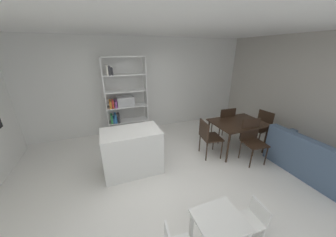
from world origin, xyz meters
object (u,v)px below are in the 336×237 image
dining_chair_island_side (208,135)px  dining_chair_near (252,137)px  kitchen_island (132,151)px  child_table (219,225)px  open_bookshelf (123,102)px  dining_chair_window_side (262,125)px  sofa (319,164)px  child_chair_right (253,219)px  dining_chair_far (225,122)px  dining_table (238,125)px

dining_chair_island_side → dining_chair_near: 0.94m
kitchen_island → child_table: 2.03m
open_bookshelf → dining_chair_window_side: open_bookshelf is taller
kitchen_island → dining_chair_near: dining_chair_near is taller
dining_chair_near → sofa: dining_chair_near is taller
child_chair_right → sofa: size_ratio=0.28×
dining_chair_far → child_chair_right: bearing=62.9°
child_chair_right → dining_chair_near: dining_chair_near is taller
kitchen_island → child_table: bearing=-70.8°
child_table → dining_chair_far: 2.93m
dining_table → dining_chair_near: (0.01, -0.46, -0.11)m
child_table → sofa: sofa is taller
dining_table → dining_chair_near: bearing=-88.7°
child_table → dining_table: (1.83, 1.83, 0.24)m
dining_table → dining_chair_far: size_ratio=1.26×
child_table → dining_chair_window_side: bearing=34.9°
dining_chair_island_side → dining_chair_window_side: dining_chair_window_side is taller
dining_chair_island_side → sofa: (1.60, -1.40, -0.25)m
dining_table → dining_chair_island_side: (-0.80, 0.01, -0.14)m
sofa → dining_chair_island_side: bearing=49.0°
child_table → sofa: (2.63, 0.44, -0.15)m
child_table → open_bookshelf: bearing=99.2°
kitchen_island → open_bookshelf: open_bookshelf is taller
dining_chair_window_side → kitchen_island: bearing=-99.4°
dining_table → sofa: 1.64m
kitchen_island → dining_chair_island_side: kitchen_island is taller
child_table → dining_table: bearing=44.9°
dining_table → dining_chair_near: size_ratio=1.26×
open_bookshelf → child_chair_right: (1.11, -3.58, -0.71)m
dining_chair_near → child_chair_right: bearing=-127.7°
dining_chair_island_side → dining_chair_window_side: size_ratio=0.98×
open_bookshelf → dining_chair_far: 2.77m
child_table → dining_chair_far: (1.83, 2.28, 0.14)m
child_table → dining_chair_near: 2.30m
open_bookshelf → child_chair_right: open_bookshelf is taller
open_bookshelf → child_chair_right: bearing=-72.7°
kitchen_island → dining_chair_island_side: 1.70m
child_chair_right → dining_table: (1.30, 1.83, 0.38)m
kitchen_island → sofa: (3.30, -1.47, -0.17)m
open_bookshelf → sofa: bearing=-44.3°
dining_chair_island_side → dining_chair_near: size_ratio=0.91×
sofa → dining_table: bearing=30.0°
kitchen_island → child_table: size_ratio=2.02×
dining_table → sofa: (0.80, -1.38, -0.39)m
kitchen_island → dining_table: bearing=-2.0°
dining_table → dining_chair_island_side: bearing=179.1°
dining_table → dining_chair_island_side: 0.82m
dining_chair_window_side → dining_chair_island_side: bearing=-98.1°
kitchen_island → dining_chair_near: (2.51, -0.55, 0.11)m
dining_chair_near → dining_chair_far: bearing=96.8°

